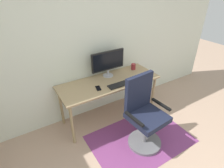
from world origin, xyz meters
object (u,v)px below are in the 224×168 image
monitor (108,62)px  keyboard (121,84)px  desk (109,85)px  office_chair (144,117)px  computer_mouse (137,78)px  cell_phone (98,88)px  coffee_cup (133,67)px

monitor → keyboard: monitor is taller
desk → office_chair: (0.12, -0.77, -0.19)m
monitor → computer_mouse: 0.56m
desk → cell_phone: bearing=-157.6°
keyboard → office_chair: office_chair is taller
monitor → desk: bearing=-114.5°
keyboard → desk: bearing=116.0°
monitor → computer_mouse: bearing=-45.8°
monitor → computer_mouse: monitor is taller
coffee_cup → desk: bearing=-165.8°
computer_mouse → cell_phone: 0.70m
keyboard → coffee_cup: bearing=34.3°
monitor → coffee_cup: size_ratio=5.69×
monitor → office_chair: bearing=-87.4°
cell_phone → office_chair: (0.39, -0.66, -0.26)m
coffee_cup → office_chair: (-0.49, -0.92, -0.31)m
cell_phone → office_chair: 0.81m
coffee_cup → cell_phone: coffee_cup is taller
office_chair → keyboard: bearing=87.9°
keyboard → cell_phone: keyboard is taller
cell_phone → office_chair: bearing=-46.8°
office_chair → desk: bearing=94.2°
coffee_cup → cell_phone: (-0.87, -0.26, -0.05)m
computer_mouse → office_chair: size_ratio=0.09×
cell_phone → monitor: bearing=52.0°
monitor → cell_phone: (-0.35, -0.28, -0.26)m
cell_phone → keyboard: bearing=-0.7°
monitor → coffee_cup: (0.53, -0.02, -0.21)m
desk → office_chair: size_ratio=1.53×
keyboard → computer_mouse: bearing=2.0°
monitor → computer_mouse: (0.35, -0.36, -0.25)m
desk → cell_phone: 0.30m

